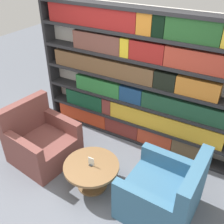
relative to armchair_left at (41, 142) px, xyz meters
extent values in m
plane|color=slate|center=(1.02, -0.22, -0.30)|extent=(14.00, 14.00, 0.00)
cube|color=silver|center=(1.02, 1.31, 0.81)|extent=(3.38, 0.05, 2.23)
cube|color=#262628|center=(-0.65, 1.19, 0.81)|extent=(0.05, 0.30, 2.23)
cube|color=#262628|center=(1.02, 1.19, -0.28)|extent=(3.28, 0.30, 0.05)
cube|color=#262628|center=(1.02, 1.19, 0.07)|extent=(3.28, 0.30, 0.05)
cube|color=#262628|center=(1.02, 1.19, 0.44)|extent=(3.28, 0.30, 0.05)
cube|color=#262628|center=(1.02, 1.19, 0.81)|extent=(3.28, 0.30, 0.05)
cube|color=#262628|center=(1.02, 1.19, 1.18)|extent=(3.28, 0.30, 0.05)
cube|color=#262628|center=(1.02, 1.19, 1.55)|extent=(3.28, 0.30, 0.05)
cube|color=#262628|center=(1.02, 1.19, 1.90)|extent=(3.28, 0.30, 0.05)
cube|color=#BF3A1D|center=(0.00, 1.16, -0.11)|extent=(1.03, 0.20, 0.29)
cube|color=maroon|center=(0.84, 1.16, -0.11)|extent=(0.64, 0.20, 0.29)
cube|color=#B94026|center=(1.47, 1.16, -0.11)|extent=(0.60, 0.20, 0.29)
cube|color=brown|center=(2.08, 1.16, -0.11)|extent=(0.61, 0.20, 0.29)
cube|color=#154B2F|center=(0.07, 1.16, 0.24)|extent=(0.77, 0.20, 0.29)
cube|color=brown|center=(0.55, 1.16, 0.24)|extent=(0.17, 0.20, 0.29)
cube|color=gold|center=(1.57, 1.16, 0.24)|extent=(1.86, 0.20, 0.29)
cube|color=#2C7839|center=(0.37, 1.16, 0.59)|extent=(0.85, 0.20, 0.26)
cube|color=navy|center=(1.00, 1.16, 0.59)|extent=(0.39, 0.20, 0.26)
cube|color=#1E4931|center=(1.93, 1.16, 0.59)|extent=(1.46, 0.20, 0.26)
cube|color=brown|center=(0.44, 1.16, 0.97)|extent=(1.83, 0.20, 0.27)
cube|color=black|center=(1.52, 1.16, 0.97)|extent=(0.32, 0.20, 0.27)
cube|color=#C8752A|center=(1.99, 1.16, 0.97)|extent=(0.60, 0.20, 0.27)
cube|color=brown|center=(0.37, 1.16, 1.35)|extent=(0.84, 0.20, 0.28)
cube|color=yellow|center=(0.87, 1.16, 1.35)|extent=(0.14, 0.20, 0.28)
cube|color=maroon|center=(1.21, 1.16, 1.35)|extent=(0.52, 0.20, 0.28)
cube|color=#B03B29|center=(2.03, 1.16, 1.35)|extent=(1.09, 0.20, 0.28)
cube|color=maroon|center=(0.27, 1.16, 1.72)|extent=(1.53, 0.20, 0.29)
cube|color=orange|center=(1.15, 1.16, 1.72)|extent=(0.22, 0.20, 0.29)
cube|color=black|center=(1.36, 1.16, 1.72)|extent=(0.17, 0.20, 0.29)
cube|color=#225224|center=(1.80, 1.16, 1.72)|extent=(0.70, 0.20, 0.29)
cube|color=brown|center=(0.05, -0.01, -0.11)|extent=(0.98, 0.98, 0.39)
cube|color=brown|center=(-0.31, 0.04, 0.36)|extent=(0.25, 0.89, 0.54)
cube|color=brown|center=(0.07, -0.39, 0.21)|extent=(0.75, 0.21, 0.23)
cube|color=brown|center=(0.17, 0.36, 0.21)|extent=(0.75, 0.21, 0.23)
cube|color=#386684|center=(1.98, -0.01, -0.11)|extent=(0.92, 0.92, 0.39)
cube|color=#386684|center=(2.35, -0.02, 0.36)|extent=(0.18, 0.89, 0.54)
cube|color=#386684|center=(1.93, 0.38, 0.21)|extent=(0.74, 0.15, 0.23)
cube|color=#386684|center=(1.89, -0.38, 0.21)|extent=(0.74, 0.15, 0.23)
cylinder|color=brown|center=(1.02, -0.11, -0.13)|extent=(0.14, 0.14, 0.36)
cylinder|color=brown|center=(1.02, -0.11, -0.29)|extent=(0.42, 0.42, 0.03)
cylinder|color=brown|center=(1.02, -0.11, 0.07)|extent=(0.77, 0.77, 0.04)
cube|color=black|center=(1.02, -0.11, 0.10)|extent=(0.05, 0.06, 0.01)
cube|color=silver|center=(1.02, -0.11, 0.16)|extent=(0.08, 0.01, 0.13)
camera|label=1|loc=(2.57, -2.22, 2.63)|focal=42.00mm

